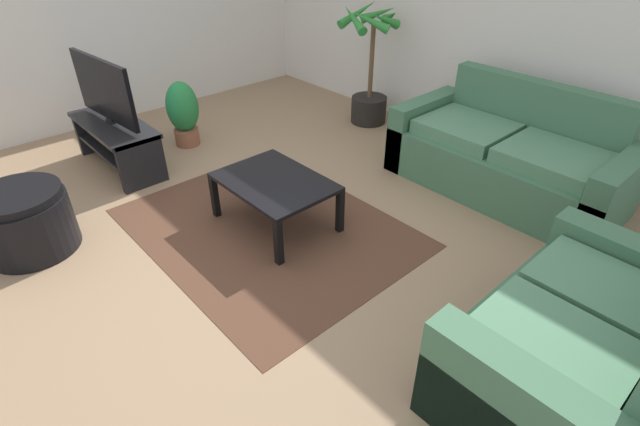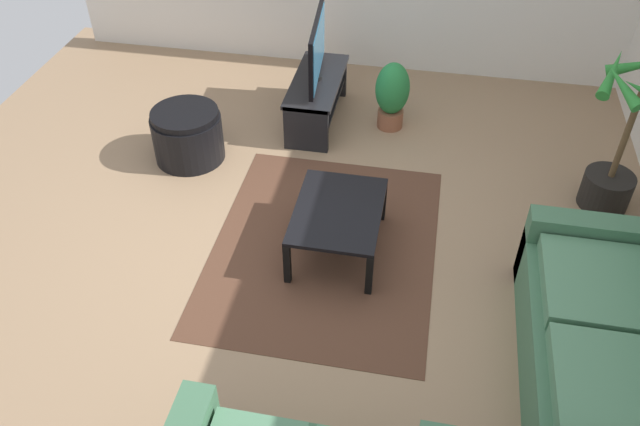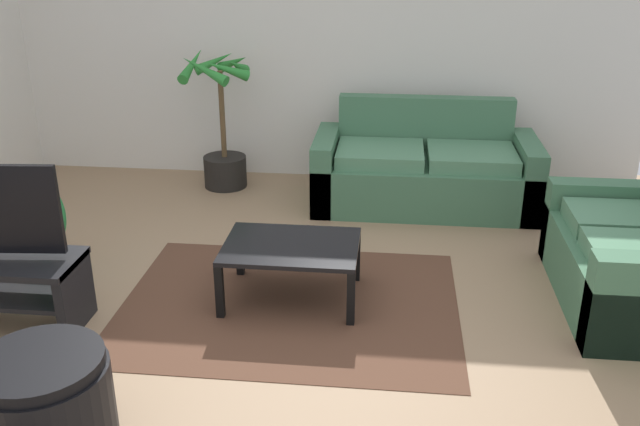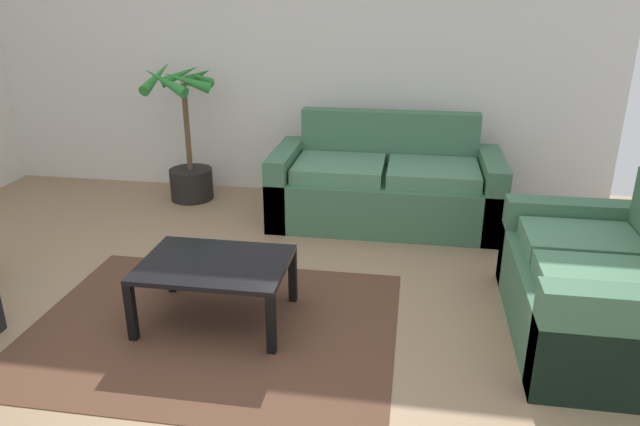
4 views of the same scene
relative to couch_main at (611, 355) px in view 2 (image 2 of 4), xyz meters
The scene contains 9 objects.
ground_plane 2.49m from the couch_main, 112.54° to the right, with size 6.60×6.60×0.00m, color #937556.
couch_main is the anchor object (origin of this frame).
tv_stand 3.57m from the couch_main, 139.23° to the right, with size 1.10×0.45×0.45m.
tv 3.59m from the couch_main, 139.28° to the right, with size 0.98×0.13×0.59m.
coffee_table 2.04m from the couch_main, 116.82° to the right, with size 0.88×0.64×0.39m.
area_rug 2.15m from the couch_main, 115.60° to the right, with size 2.20×1.70×0.01m, color #513323.
potted_palm 1.90m from the couch_main, behind, with size 0.65×0.66×1.30m.
potted_plant_small 3.16m from the couch_main, 149.45° to the right, with size 0.32×0.32×0.67m.
ottoman 3.83m from the couch_main, 119.11° to the right, with size 0.63×0.63×0.48m.
Camera 2 is at (3.61, 1.02, 3.46)m, focal length 36.16 mm.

